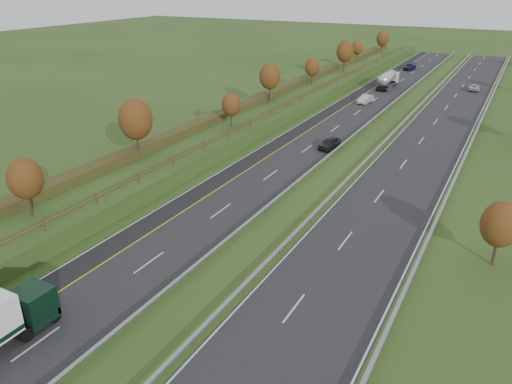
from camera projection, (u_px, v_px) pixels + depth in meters
ground at (368, 141)px, 76.69m from camera, size 400.00×400.00×0.00m
near_carriageway at (330, 126)px, 84.19m from camera, size 10.50×200.00×0.04m
far_carriageway at (431, 140)px, 77.05m from camera, size 10.50×200.00×0.04m
hard_shoulder at (309, 123)px, 85.81m from camera, size 3.00×200.00×0.04m
lane_markings at (367, 131)px, 81.31m from camera, size 26.75×200.00×0.01m
embankment_left at (262, 112)px, 89.42m from camera, size 12.00×200.00×2.00m
hedge_left at (252, 102)px, 89.67m from camera, size 2.20×180.00×1.10m
fence_left at (284, 105)px, 86.46m from camera, size 0.12×189.06×1.20m
median_barrier_near at (363, 127)px, 81.48m from camera, size 0.32×200.00×0.71m
median_barrier_far at (394, 131)px, 79.28m from camera, size 0.32×200.00×0.71m
outer_barrier_far at (472, 142)px, 74.30m from camera, size 0.32×200.00×0.71m
trees_left at (255, 85)px, 84.41m from camera, size 6.64×164.30×7.66m
road_tanker at (388, 79)px, 113.07m from camera, size 2.40×11.22×3.46m
car_dark_near at (329, 143)px, 72.98m from camera, size 2.39×4.80×1.57m
car_silver_mid at (366, 99)px, 99.35m from camera, size 2.27×5.04×1.61m
car_small_far at (410, 67)px, 134.98m from camera, size 2.66×5.73×1.62m
car_oncoming at (474, 87)px, 110.35m from camera, size 2.54×5.03×1.36m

